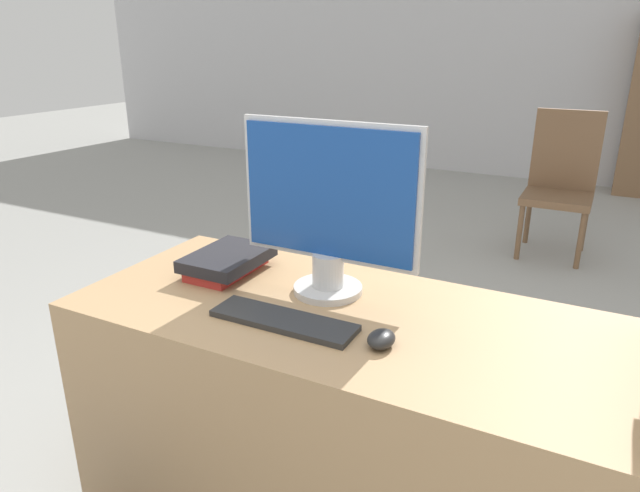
# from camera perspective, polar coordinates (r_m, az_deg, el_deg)

# --- Properties ---
(wall_back) EXTENTS (12.00, 0.06, 2.80)m
(wall_back) POSITION_cam_1_polar(r_m,az_deg,el_deg) (6.48, 23.36, 18.25)
(wall_back) COLOR silver
(wall_back) RESTS_ON ground_plane
(desk) EXTENTS (1.46, 0.65, 0.74)m
(desk) POSITION_cam_1_polar(r_m,az_deg,el_deg) (1.73, 1.77, -17.63)
(desk) COLOR tan
(desk) RESTS_ON ground_plane
(monitor) EXTENTS (0.52, 0.20, 0.49)m
(monitor) POSITION_cam_1_polar(r_m,az_deg,el_deg) (1.55, 0.87, 3.77)
(monitor) COLOR silver
(monitor) RESTS_ON desk
(keyboard) EXTENTS (0.39, 0.11, 0.02)m
(keyboard) POSITION_cam_1_polar(r_m,az_deg,el_deg) (1.47, -3.68, -7.44)
(keyboard) COLOR #2D2D2D
(keyboard) RESTS_ON desk
(mouse) EXTENTS (0.06, 0.09, 0.04)m
(mouse) POSITION_cam_1_polar(r_m,az_deg,el_deg) (1.37, 6.15, -9.22)
(mouse) COLOR #262626
(mouse) RESTS_ON desk
(book_stack) EXTENTS (0.19, 0.27, 0.07)m
(book_stack) POSITION_cam_1_polar(r_m,az_deg,el_deg) (1.79, -9.24, -1.54)
(book_stack) COLOR #B72D28
(book_stack) RESTS_ON desk
(far_chair) EXTENTS (0.44, 0.44, 0.98)m
(far_chair) POSITION_cam_1_polar(r_m,az_deg,el_deg) (4.26, 22.94, 6.19)
(far_chair) COLOR brown
(far_chair) RESTS_ON ground_plane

